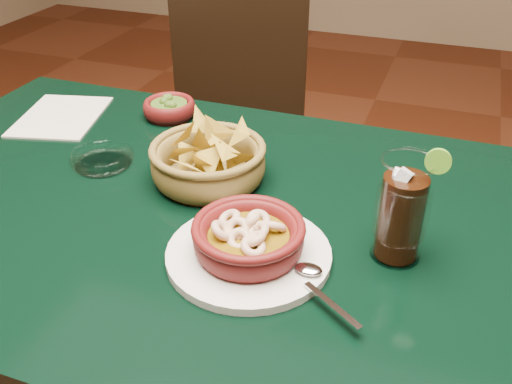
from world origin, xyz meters
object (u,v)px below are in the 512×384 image
(chip_basket, at_px, (208,162))
(cola_drink, at_px, (402,211))
(shrimp_plate, at_px, (249,241))
(dining_chair, at_px, (233,135))
(dining_table, at_px, (186,247))

(chip_basket, relative_size, cola_drink, 1.30)
(shrimp_plate, xyz_separation_m, cola_drink, (0.20, 0.08, 0.05))
(dining_chair, xyz_separation_m, chip_basket, (0.21, -0.63, 0.28))
(cola_drink, bearing_deg, shrimp_plate, -157.91)
(dining_table, bearing_deg, cola_drink, -3.72)
(cola_drink, bearing_deg, dining_chair, 127.33)
(dining_table, bearing_deg, chip_basket, 79.60)
(dining_table, xyz_separation_m, dining_chair, (-0.20, 0.71, -0.14))
(chip_basket, xyz_separation_m, cola_drink, (0.34, -0.10, 0.04))
(dining_chair, bearing_deg, dining_table, -74.32)
(shrimp_plate, relative_size, cola_drink, 1.69)
(shrimp_plate, bearing_deg, chip_basket, 128.40)
(chip_basket, distance_m, cola_drink, 0.36)
(dining_chair, xyz_separation_m, cola_drink, (0.56, -0.73, 0.32))
(dining_table, distance_m, dining_chair, 0.75)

